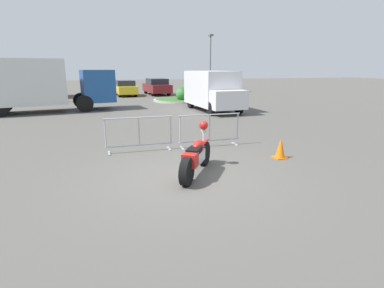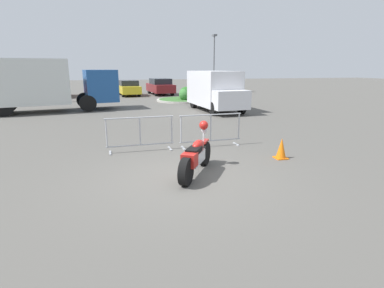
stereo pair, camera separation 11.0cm
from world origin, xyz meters
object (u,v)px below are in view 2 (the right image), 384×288
motorcycle (196,156)px  traffic_cone (281,149)px  parked_car_yellow (129,88)px  parked_car_maroon (160,86)px  delivery_van (215,90)px  parked_car_tan (95,88)px  parked_car_red (59,89)px  pedestrian (58,90)px  crowd_barrier_far (211,130)px  crowd_barrier_near (140,134)px  box_truck (39,83)px  street_lamp (214,55)px  parked_car_green (22,89)px

motorcycle → traffic_cone: 2.75m
parked_car_yellow → parked_car_maroon: size_ratio=0.91×
delivery_van → traffic_cone: (-1.30, -9.88, -0.95)m
delivery_van → parked_car_tan: (-7.52, 12.03, -0.52)m
parked_car_yellow → parked_car_red: bearing=82.8°
parked_car_maroon → parked_car_red: bearing=85.3°
parked_car_yellow → pedestrian: 6.83m
motorcycle → parked_car_maroon: size_ratio=0.41×
crowd_barrier_far → parked_car_red: bearing=111.4°
crowd_barrier_far → delivery_van: size_ratio=0.40×
crowd_barrier_near → box_truck: bearing=116.2°
parked_car_tan → street_lamp: (11.59, 0.54, 2.99)m
crowd_barrier_far → pedestrian: size_ratio=1.23×
box_truck → parked_car_red: (-0.55, 9.70, -0.92)m
parked_car_tan → pedestrian: bearing=148.4°
traffic_cone → crowd_barrier_near: bearing=155.3°
parked_car_red → parked_car_tan: (2.98, 0.59, 0.01)m
parked_car_red → parked_car_maroon: bearing=-94.7°
motorcycle → street_lamp: bearing=12.8°
parked_car_yellow → pedestrian: size_ratio=2.50×
crowd_barrier_near → parked_car_maroon: (3.53, 19.80, 0.21)m
box_truck → parked_car_red: box_truck is taller
traffic_cone → street_lamp: street_lamp is taller
box_truck → parked_car_maroon: bearing=39.3°
parked_car_maroon → pedestrian: size_ratio=2.74×
crowd_barrier_far → parked_car_yellow: (-1.70, 19.46, 0.15)m
parked_car_tan → street_lamp: size_ratio=0.77×
motorcycle → parked_car_tan: 22.83m
parked_car_red → traffic_cone: bearing=-162.8°
parked_car_red → traffic_cone: (9.20, -21.32, -0.42)m
pedestrian → traffic_cone: bearing=-141.3°
crowd_barrier_far → street_lamp: size_ratio=0.37×
motorcycle → crowd_barrier_far: (1.13, 2.39, 0.09)m
crowd_barrier_near → box_truck: size_ratio=0.26×
parked_car_green → parked_car_maroon: parked_car_maroon is taller
parked_car_maroon → street_lamp: size_ratio=0.81×
street_lamp → crowd_barrier_near: bearing=-113.9°
parked_car_maroon → parked_car_tan: bearing=80.4°
crowd_barrier_near → pedestrian: size_ratio=1.23×
crowd_barrier_far → box_truck: 12.22m
crowd_barrier_far → parked_car_maroon: bearing=86.3°
crowd_barrier_near → parked_car_maroon: parked_car_maroon is taller
crowd_barrier_far → street_lamp: street_lamp is taller
motorcycle → parked_car_red: bearing=48.6°
crowd_barrier_near → parked_car_maroon: bearing=79.9°
motorcycle → parked_car_yellow: size_ratio=0.45×
motorcycle → parked_car_tan: (-3.55, 22.55, 0.27)m
delivery_van → parked_car_tan: size_ratio=1.18×
crowd_barrier_far → traffic_cone: crowd_barrier_far is taller
pedestrian → traffic_cone: size_ratio=2.86×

